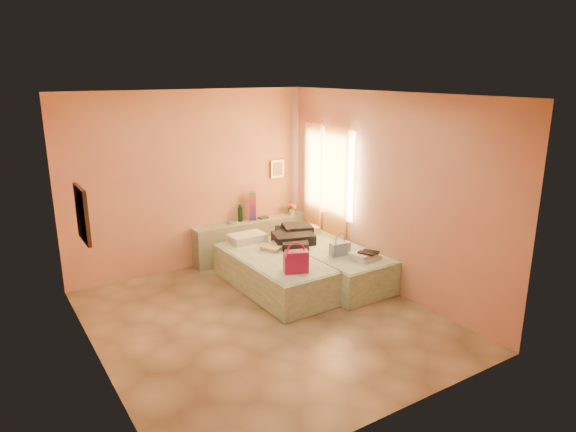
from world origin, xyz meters
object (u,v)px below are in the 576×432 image
at_px(flower_vase, 292,208).
at_px(blue_handbag, 340,249).
at_px(towel_stack, 366,256).
at_px(bed_right, 330,264).
at_px(water_bottle, 240,213).
at_px(green_book, 263,217).
at_px(bed_left, 274,273).
at_px(magenta_handbag, 296,261).
at_px(headboard_ledge, 252,239).

relative_size(flower_vase, blue_handbag, 0.80).
bearing_deg(towel_stack, bed_right, 102.12).
height_order(bed_right, water_bottle, water_bottle).
bearing_deg(green_book, flower_vase, -13.48).
bearing_deg(bed_left, magenta_handbag, -95.63).
relative_size(green_book, blue_handbag, 0.56).
bearing_deg(green_book, magenta_handbag, -115.79).
bearing_deg(blue_handbag, headboard_ledge, 109.76).
bearing_deg(blue_handbag, bed_left, 156.52).
distance_m(water_bottle, towel_stack, 2.35).
bearing_deg(bed_left, headboard_ledge, 73.12).
bearing_deg(bed_left, water_bottle, 81.05).
bearing_deg(magenta_handbag, headboard_ledge, 99.20).
distance_m(flower_vase, towel_stack, 2.09).
relative_size(headboard_ledge, bed_right, 1.02).
distance_m(magenta_handbag, towel_stack, 1.10).
bearing_deg(bed_left, towel_stack, -38.44).
height_order(bed_left, green_book, green_book).
distance_m(bed_left, magenta_handbag, 0.77).
bearing_deg(green_book, headboard_ledge, 174.95).
distance_m(bed_left, water_bottle, 1.50).
bearing_deg(towel_stack, headboard_ledge, 107.34).
bearing_deg(water_bottle, headboard_ledge, -15.87).
bearing_deg(towel_stack, flower_vase, 87.01).
distance_m(bed_right, green_book, 1.57).
relative_size(bed_right, green_book, 12.07).
height_order(headboard_ledge, green_book, green_book).
height_order(headboard_ledge, blue_handbag, blue_handbag).
distance_m(bed_left, flower_vase, 1.80).
distance_m(bed_left, bed_right, 0.91).
height_order(bed_left, magenta_handbag, magenta_handbag).
relative_size(headboard_ledge, water_bottle, 7.50).
height_order(water_bottle, magenta_handbag, water_bottle).
distance_m(bed_left, green_book, 1.53).
distance_m(magenta_handbag, blue_handbag, 0.91).
relative_size(blue_handbag, towel_stack, 0.84).
height_order(green_book, towel_stack, green_book).
bearing_deg(water_bottle, flower_vase, -5.83).
xyz_separation_m(headboard_ledge, magenta_handbag, (-0.43, -1.99, 0.32)).
relative_size(green_book, flower_vase, 0.70).
relative_size(water_bottle, flower_vase, 1.15).
xyz_separation_m(bed_right, blue_handbag, (-0.06, -0.32, 0.34)).
height_order(bed_left, water_bottle, water_bottle).
bearing_deg(flower_vase, bed_left, -131.63).
relative_size(headboard_ledge, green_book, 12.37).
xyz_separation_m(bed_left, blue_handbag, (0.84, -0.46, 0.34)).
bearing_deg(magenta_handbag, blue_handbag, 33.71).
height_order(water_bottle, towel_stack, water_bottle).
height_order(flower_vase, magenta_handbag, flower_vase).
relative_size(bed_right, magenta_handbag, 6.32).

